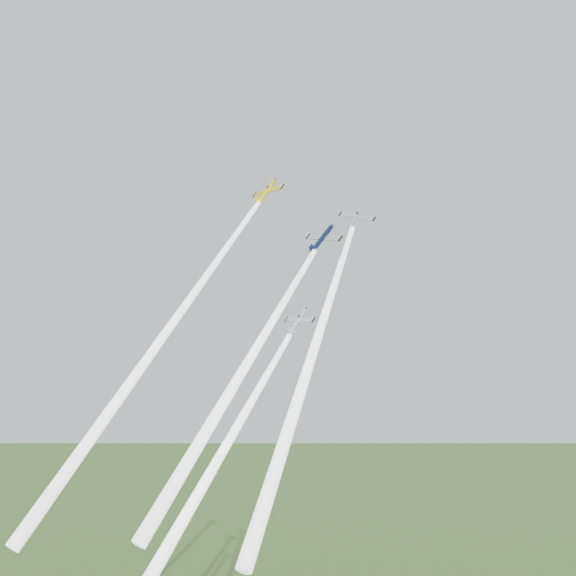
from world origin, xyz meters
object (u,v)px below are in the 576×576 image
object	(u,v)px
plane_yellow	(266,192)
plane_silver_right	(356,217)
plane_silver_low	(298,321)
plane_navy	(322,239)

from	to	relation	value
plane_yellow	plane_silver_right	bearing A→B (deg)	21.50
plane_yellow	plane_silver_right	distance (m)	20.10
plane_yellow	plane_silver_low	xyz separation A→B (m)	(12.18, -11.16, -27.40)
plane_yellow	plane_navy	world-z (taller)	plane_yellow
plane_navy	plane_silver_right	world-z (taller)	plane_silver_right
plane_navy	plane_silver_low	distance (m)	16.02
plane_navy	plane_silver_right	size ratio (longest dim) A/B	1.14
plane_navy	plane_silver_right	xyz separation A→B (m)	(3.87, 7.21, 5.13)
plane_silver_right	plane_navy	bearing A→B (deg)	-118.92
plane_silver_right	plane_silver_low	bearing A→B (deg)	-120.31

